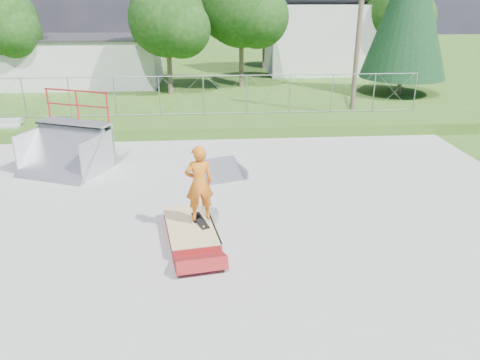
# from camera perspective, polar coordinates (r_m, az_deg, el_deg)

# --- Properties ---
(ground) EXTENTS (120.00, 120.00, 0.00)m
(ground) POSITION_cam_1_polar(r_m,az_deg,el_deg) (12.30, -4.10, -6.09)
(ground) COLOR #345819
(ground) RESTS_ON ground
(concrete_pad) EXTENTS (20.00, 16.00, 0.04)m
(concrete_pad) POSITION_cam_1_polar(r_m,az_deg,el_deg) (12.29, -4.10, -6.01)
(concrete_pad) COLOR #989996
(concrete_pad) RESTS_ON ground
(grass_berm) EXTENTS (24.00, 3.00, 0.50)m
(grass_berm) POSITION_cam_1_polar(r_m,az_deg,el_deg) (21.10, -4.38, 6.65)
(grass_berm) COLOR #345819
(grass_berm) RESTS_ON ground
(grind_box) EXTENTS (1.52, 2.53, 0.35)m
(grind_box) POSITION_cam_1_polar(r_m,az_deg,el_deg) (11.94, -6.05, -6.12)
(grind_box) COLOR maroon
(grind_box) RESTS_ON concrete_pad
(quarter_pipe) EXTENTS (3.29, 3.07, 2.64)m
(quarter_pipe) POSITION_cam_1_polar(r_m,az_deg,el_deg) (16.83, -21.03, 5.10)
(quarter_pipe) COLOR #ABAEB3
(quarter_pipe) RESTS_ON concrete_pad
(flat_bank_ramp) EXTENTS (1.76, 1.82, 0.42)m
(flat_bank_ramp) POSITION_cam_1_polar(r_m,az_deg,el_deg) (15.68, -2.16, 1.12)
(flat_bank_ramp) COLOR #ABAEB3
(flat_bank_ramp) RESTS_ON concrete_pad
(skateboard) EXTENTS (0.49, 0.82, 0.13)m
(skateboard) POSITION_cam_1_polar(r_m,az_deg,el_deg) (11.88, -4.84, -5.01)
(skateboard) COLOR black
(skateboard) RESTS_ON grind_box
(skater) EXTENTS (0.78, 0.59, 1.92)m
(skater) POSITION_cam_1_polar(r_m,az_deg,el_deg) (11.48, -4.99, -0.74)
(skater) COLOR #CA6416
(skater) RESTS_ON grind_box
(concrete_stairs) EXTENTS (1.50, 1.60, 0.80)m
(concrete_stairs) POSITION_cam_1_polar(r_m,az_deg,el_deg) (22.02, -27.18, 5.34)
(concrete_stairs) COLOR #989996
(concrete_stairs) RESTS_ON ground
(chain_link_fence) EXTENTS (20.00, 0.06, 1.80)m
(chain_link_fence) POSITION_cam_1_polar(r_m,az_deg,el_deg) (21.81, -4.48, 10.26)
(chain_link_fence) COLOR gray
(chain_link_fence) RESTS_ON grass_berm
(utility_building_flat) EXTENTS (10.00, 6.00, 3.00)m
(utility_building_flat) POSITION_cam_1_polar(r_m,az_deg,el_deg) (34.11, -18.52, 13.58)
(utility_building_flat) COLOR silver
(utility_building_flat) RESTS_ON ground
(gable_house) EXTENTS (8.40, 6.08, 8.94)m
(gable_house) POSITION_cam_1_polar(r_m,az_deg,el_deg) (38.00, 9.78, 18.63)
(gable_house) COLOR silver
(gable_house) RESTS_ON ground
(utility_pole) EXTENTS (0.24, 0.24, 8.00)m
(utility_pole) POSITION_cam_1_polar(r_m,az_deg,el_deg) (24.13, 14.27, 17.03)
(utility_pole) COLOR #4F4031
(utility_pole) RESTS_ON ground
(tree_left_near) EXTENTS (4.76, 4.48, 6.65)m
(tree_left_near) POSITION_cam_1_polar(r_m,az_deg,el_deg) (28.81, -8.39, 18.59)
(tree_left_near) COLOR #4F4031
(tree_left_near) RESTS_ON ground
(tree_center) EXTENTS (5.44, 5.12, 7.60)m
(tree_center) POSITION_cam_1_polar(r_m,az_deg,el_deg) (30.82, 0.77, 20.13)
(tree_center) COLOR #4F4031
(tree_center) RESTS_ON ground
(tree_left_far) EXTENTS (4.42, 4.16, 6.18)m
(tree_left_far) POSITION_cam_1_polar(r_m,az_deg,el_deg) (32.97, -26.54, 16.50)
(tree_left_far) COLOR #4F4031
(tree_left_far) RESTS_ON ground
(tree_right_far) EXTENTS (5.10, 4.80, 7.12)m
(tree_right_far) POSITION_cam_1_polar(r_m,az_deg,el_deg) (37.52, 18.95, 18.88)
(tree_right_far) COLOR #4F4031
(tree_right_far) RESTS_ON ground
(tree_back_mid) EXTENTS (4.08, 3.84, 5.70)m
(tree_back_mid) POSITION_cam_1_polar(r_m,az_deg,el_deg) (39.14, 3.40, 18.68)
(tree_back_mid) COLOR #4F4031
(tree_back_mid) RESTS_ON ground
(conifer_tree) EXTENTS (5.04, 5.04, 9.10)m
(conifer_tree) POSITION_cam_1_polar(r_m,az_deg,el_deg) (30.34, 19.99, 19.28)
(conifer_tree) COLOR #4F4031
(conifer_tree) RESTS_ON ground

